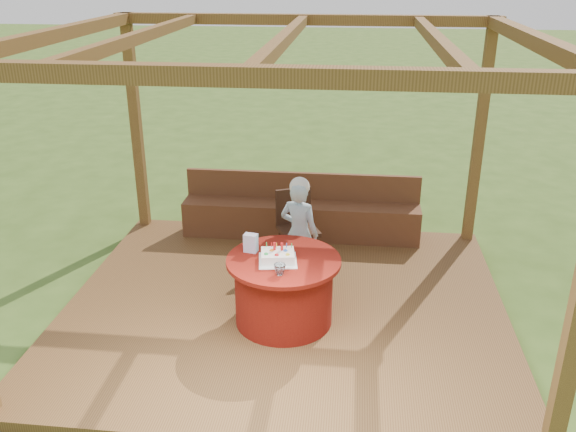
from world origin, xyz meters
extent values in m
plane|color=#36541C|center=(0.00, 0.00, 0.00)|extent=(60.00, 60.00, 0.00)
cube|color=brown|center=(0.00, 0.00, 0.06)|extent=(4.50, 4.00, 0.12)
cube|color=brown|center=(-2.13, 1.88, 1.42)|extent=(0.12, 0.12, 2.60)
cube|color=brown|center=(2.13, 1.88, 1.42)|extent=(0.12, 0.12, 2.60)
cube|color=brown|center=(0.00, -1.88, 2.78)|extent=(4.50, 0.14, 0.12)
cube|color=brown|center=(0.00, 1.88, 2.78)|extent=(4.50, 0.14, 0.12)
cube|color=brown|center=(-2.13, 0.00, 2.78)|extent=(0.14, 4.00, 0.12)
cube|color=brown|center=(2.13, 0.00, 2.78)|extent=(0.14, 4.00, 0.12)
cube|color=brown|center=(-1.30, 0.00, 2.78)|extent=(0.10, 3.70, 0.10)
cube|color=brown|center=(0.00, 0.00, 2.78)|extent=(0.10, 3.70, 0.10)
cube|color=brown|center=(1.30, 0.00, 2.78)|extent=(0.10, 3.70, 0.10)
cube|color=brown|center=(0.00, 1.70, 0.34)|extent=(3.00, 0.42, 0.45)
cube|color=brown|center=(0.00, 1.88, 0.75)|extent=(3.00, 0.06, 0.35)
cylinder|color=maroon|center=(0.02, -0.32, 0.44)|extent=(0.94, 0.94, 0.64)
cylinder|color=maroon|center=(0.02, -0.32, 0.78)|extent=(1.09, 1.09, 0.04)
cube|color=#321B10|center=(0.04, 0.93, 0.54)|extent=(0.55, 0.55, 0.05)
cylinder|color=#321B10|center=(-0.04, 0.70, 0.33)|extent=(0.04, 0.04, 0.42)
cylinder|color=#321B10|center=(0.27, 0.84, 0.33)|extent=(0.04, 0.04, 0.42)
cylinder|color=#321B10|center=(-0.18, 1.01, 0.33)|extent=(0.04, 0.04, 0.42)
cylinder|color=#321B10|center=(0.13, 1.15, 0.33)|extent=(0.04, 0.04, 0.42)
cube|color=#321B10|center=(-0.03, 1.10, 0.76)|extent=(0.40, 0.21, 0.45)
imported|color=#8CB7CF|center=(0.10, 0.47, 0.71)|extent=(0.50, 0.41, 1.18)
sphere|color=white|center=(0.10, 0.47, 1.24)|extent=(0.21, 0.21, 0.21)
cube|color=white|center=(-0.03, -0.37, 0.80)|extent=(0.40, 0.40, 0.01)
cube|color=white|center=(-0.03, -0.37, 0.85)|extent=(0.34, 0.29, 0.09)
cylinder|color=red|center=(-0.06, -0.33, 0.93)|extent=(0.03, 0.03, 0.07)
cylinder|color=red|center=(0.01, -0.33, 0.93)|extent=(0.03, 0.03, 0.07)
sphere|color=green|center=(-0.13, -0.43, 0.91)|extent=(0.04, 0.04, 0.04)
sphere|color=red|center=(-0.03, -0.44, 0.91)|extent=(0.04, 0.04, 0.04)
sphere|color=yellow|center=(0.07, -0.42, 0.91)|extent=(0.04, 0.04, 0.04)
sphere|color=orange|center=(-0.09, -0.35, 0.91)|extent=(0.04, 0.04, 0.04)
sphere|color=blue|center=(0.04, -0.34, 0.91)|extent=(0.04, 0.04, 0.04)
cube|color=#DD8FC4|center=(-0.31, -0.20, 0.89)|extent=(0.14, 0.11, 0.18)
imported|color=white|center=(0.02, -0.64, 0.85)|extent=(0.11, 0.11, 0.10)
camera|label=1|loc=(0.64, -5.45, 3.40)|focal=38.00mm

